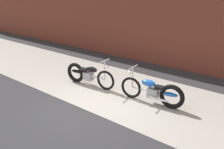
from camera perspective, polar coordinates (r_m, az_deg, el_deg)
name	(u,v)px	position (r m, az deg, el deg)	size (l,w,h in m)	color
ground_plane	(87,110)	(6.68, -6.14, -8.74)	(80.00, 80.00, 0.00)	#2D2D30
sidewalk_slab	(123,90)	(7.88, 2.77, -3.87)	(36.00, 3.50, 0.01)	#9E998E
motorcycle_black	(86,74)	(8.21, -6.28, 0.06)	(2.00, 0.58, 1.03)	black
motorcycle_blue	(155,92)	(6.93, 10.59, -4.17)	(2.01, 0.58, 1.03)	black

